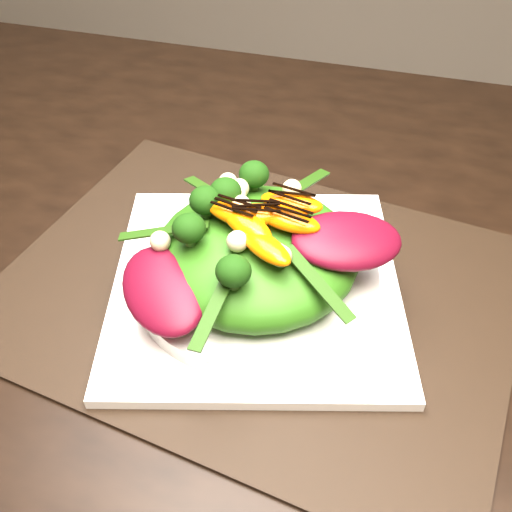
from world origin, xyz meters
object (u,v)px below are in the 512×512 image
(plate_base, at_px, (256,284))
(placemat, at_px, (256,289))
(salad_bowl, at_px, (256,274))
(orange_segment, at_px, (236,209))
(lettuce_mound, at_px, (256,253))
(dining_table, at_px, (92,239))

(plate_base, bearing_deg, placemat, 90.00)
(placemat, xyz_separation_m, plate_base, (0.00, -0.00, 0.01))
(salad_bowl, height_order, orange_segment, orange_segment)
(plate_base, relative_size, orange_segment, 4.66)
(orange_segment, bearing_deg, placemat, -24.93)
(placemat, relative_size, plate_base, 1.77)
(plate_base, bearing_deg, orange_segment, 155.07)
(plate_base, height_order, lettuce_mound, lettuce_mound)
(dining_table, bearing_deg, orange_segment, -10.72)
(salad_bowl, xyz_separation_m, orange_segment, (-0.02, 0.01, 0.06))
(placemat, distance_m, lettuce_mound, 0.05)
(lettuce_mound, xyz_separation_m, orange_segment, (-0.02, 0.01, 0.04))
(placemat, distance_m, plate_base, 0.01)
(salad_bowl, bearing_deg, placemat, 90.00)
(placemat, relative_size, orange_segment, 8.26)
(dining_table, relative_size, placemat, 3.41)
(lettuce_mound, distance_m, orange_segment, 0.04)
(plate_base, xyz_separation_m, salad_bowl, (0.00, 0.00, 0.01))
(dining_table, distance_m, placemat, 0.20)
(placemat, xyz_separation_m, orange_segment, (-0.02, 0.01, 0.09))
(plate_base, height_order, orange_segment, orange_segment)
(dining_table, distance_m, orange_segment, 0.21)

